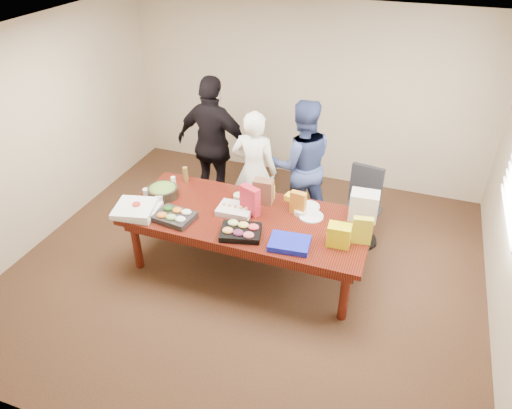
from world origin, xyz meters
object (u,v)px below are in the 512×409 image
at_px(person_right, 301,164).
at_px(conference_table, 248,242).
at_px(salad_bowl, 163,192).
at_px(office_chair, 361,210).
at_px(person_center, 254,171).
at_px(sheet_cake, 235,210).

bearing_deg(person_right, conference_table, 50.39).
xyz_separation_m(person_right, salad_bowl, (-1.43, -1.11, -0.08)).
height_order(office_chair, person_center, person_center).
bearing_deg(office_chair, sheet_cake, -135.70).
height_order(conference_table, person_center, person_center).
distance_m(person_center, sheet_cake, 0.87).
relative_size(conference_table, salad_bowl, 7.64).
bearing_deg(office_chair, salad_bowl, -149.21).
distance_m(conference_table, person_center, 1.03).
bearing_deg(conference_table, person_right, 75.18).
distance_m(person_right, sheet_cake, 1.24).
bearing_deg(conference_table, office_chair, 39.22).
height_order(conference_table, office_chair, office_chair).
height_order(person_center, salad_bowl, person_center).
relative_size(conference_table, sheet_cake, 7.05).
bearing_deg(salad_bowl, sheet_cake, -1.81).
height_order(office_chair, salad_bowl, office_chair).
bearing_deg(conference_table, salad_bowl, 177.13).
relative_size(conference_table, office_chair, 2.85).
bearing_deg(person_center, sheet_cake, 92.60).
relative_size(conference_table, person_center, 1.69).
bearing_deg(sheet_cake, conference_table, -11.28).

